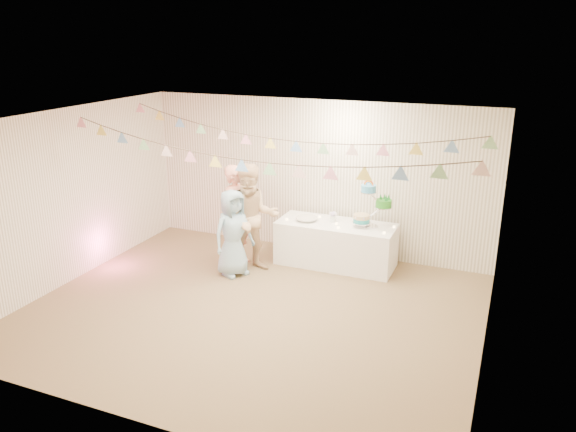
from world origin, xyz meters
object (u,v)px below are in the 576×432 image
at_px(cake_stand, 372,203).
at_px(person_child, 233,233).
at_px(table, 336,244).
at_px(person_adult_b, 252,218).
at_px(person_adult_a, 238,216).

relative_size(cake_stand, person_child, 0.51).
bearing_deg(cake_stand, table, -174.81).
xyz_separation_m(cake_stand, person_adult_b, (-1.70, -0.76, -0.23)).
height_order(table, person_child, person_child).
bearing_deg(cake_stand, person_adult_a, -162.74).
bearing_deg(person_adult_b, cake_stand, -9.85).
bearing_deg(table, cake_stand, 5.19).
height_order(cake_stand, person_adult_b, person_adult_b).
relative_size(person_adult_a, person_child, 1.21).
bearing_deg(person_adult_b, table, -2.20).
bearing_deg(person_child, cake_stand, -32.82).
bearing_deg(person_adult_a, person_adult_b, -106.40).
xyz_separation_m(table, person_child, (-1.35, -0.98, 0.33)).
xyz_separation_m(table, person_adult_a, (-1.48, -0.58, 0.48)).
bearing_deg(table, person_adult_b, -148.13).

